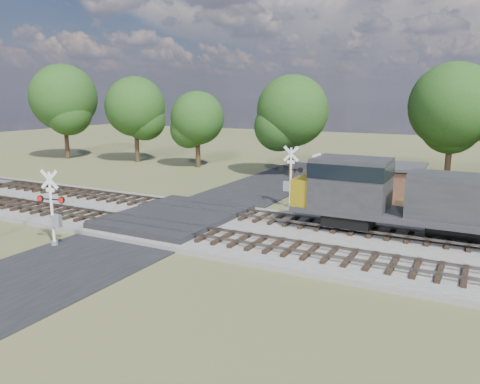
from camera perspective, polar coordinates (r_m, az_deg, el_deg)
The scene contains 10 objects.
ground at distance 30.15m, azimuth -8.36°, elevation -3.90°, with size 160.00×160.00×0.00m, color #48542C.
ballast_bed at distance 26.19m, azimuth 10.42°, elevation -6.03°, with size 140.00×10.00×0.30m, color gray.
road at distance 30.14m, azimuth -8.36°, elevation -3.82°, with size 7.00×60.00×0.08m, color black.
crossing_panel at distance 30.46m, azimuth -7.83°, elevation -3.11°, with size 7.00×9.00×0.62m, color #262628.
track_near at distance 26.75m, azimuth -5.47°, elevation -4.92°, with size 140.00×2.60×0.33m.
track_far at distance 30.89m, azimuth -0.40°, elevation -2.60°, with size 140.00×2.60×0.33m.
crossing_signal_near at distance 26.98m, azimuth -21.77°, elevation -2.62°, with size 1.69×0.47×4.22m.
crossing_signal_far at distance 34.27m, azimuth 6.02°, elevation 1.26°, with size 1.81×0.42×4.50m.
equipment_shed at distance 35.94m, azimuth 17.91°, elevation 0.77°, with size 4.71×4.71×3.13m.
treeline at distance 45.61m, azimuth 13.80°, elevation 10.04°, with size 83.27×12.06×11.98m.
Camera 1 is at (17.23, -23.41, 8.02)m, focal length 35.00 mm.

